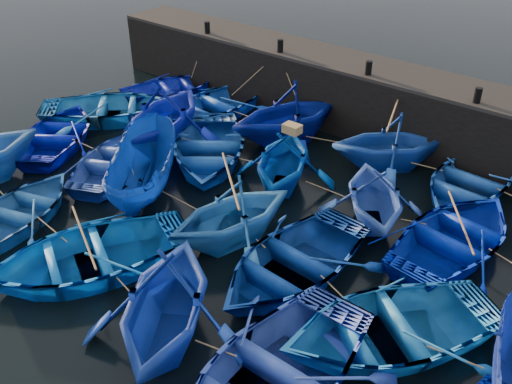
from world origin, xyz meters
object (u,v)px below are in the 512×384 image
Objects in this scene: wooden_crate at (292,129)px; boat_8 at (208,148)px; boat_0 at (172,87)px; boat_13 at (58,134)px.

boat_8 is at bearing -174.74° from wooden_crate.
wooden_crate is at bearing -176.68° from boat_0.
boat_8 is 3.81m from wooden_crate.
boat_8 reaches higher than boat_0.
boat_0 is 0.93× the size of boat_13.
boat_13 is at bearing 168.42° from boat_8.
boat_0 is at bearing 160.95° from wooden_crate.
boat_13 is at bearing 113.65° from boat_0.
boat_0 is 6.28m from boat_8.
boat_0 is at bearing -123.29° from boat_13.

